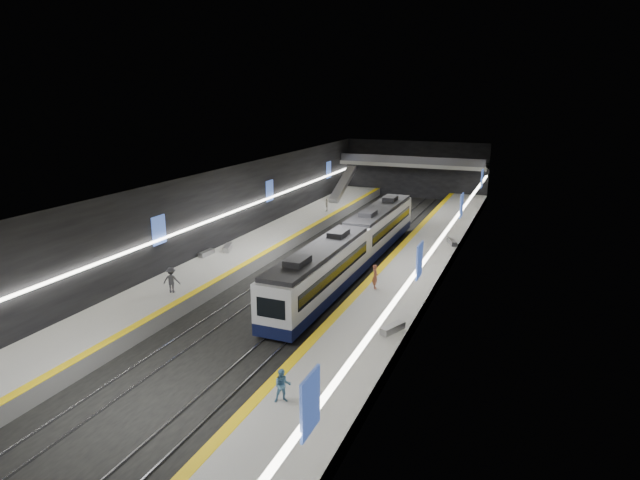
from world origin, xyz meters
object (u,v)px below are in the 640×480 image
at_px(passenger_left_a, 327,205).
at_px(passenger_right_a, 375,277).
at_px(bench_left_far, 227,248).
at_px(passenger_left_b, 172,280).
at_px(bench_left_near, 206,253).
at_px(bench_right_far, 452,242).
at_px(escalator, 343,184).
at_px(passenger_right_b, 283,386).
at_px(bench_right_near, 393,328).
at_px(train, 354,245).

bearing_deg(passenger_left_a, passenger_right_a, 19.48).
bearing_deg(bench_left_far, passenger_left_b, -100.86).
height_order(bench_left_near, bench_right_far, bench_right_far).
height_order(bench_right_far, passenger_left_b, passenger_left_b).
bearing_deg(bench_left_far, escalator, 65.97).
bearing_deg(bench_right_far, bench_left_near, -171.60).
height_order(bench_left_near, passenger_right_b, passenger_right_b).
height_order(passenger_right_b, passenger_left_a, passenger_right_b).
relative_size(escalator, bench_right_near, 4.42).
distance_m(train, passenger_left_b, 15.35).
bearing_deg(passenger_left_a, passenger_right_b, 8.94).
bearing_deg(escalator, passenger_right_b, -73.16).
height_order(escalator, bench_left_near, escalator).
bearing_deg(passenger_right_b, passenger_left_b, 114.66).
bearing_deg(passenger_left_b, bench_left_near, -89.15).
xyz_separation_m(escalator, passenger_left_a, (1.04, -8.35, -1.14)).
xyz_separation_m(train, passenger_right_a, (3.69, -6.09, -0.31)).
relative_size(passenger_right_a, passenger_left_a, 1.16).
bearing_deg(passenger_right_a, train, 6.75).
bearing_deg(escalator, train, -67.96).
bearing_deg(passenger_left_b, train, -144.54).
relative_size(bench_right_near, passenger_right_a, 1.03).
height_order(bench_left_near, passenger_left_a, passenger_left_a).
bearing_deg(bench_left_far, passenger_right_b, -73.91).
distance_m(escalator, passenger_right_b, 48.42).
xyz_separation_m(train, passenger_left_a, (-8.96, 16.35, -0.43)).
relative_size(train, passenger_left_b, 16.34).
relative_size(passenger_right_a, passenger_right_b, 1.10).
relative_size(train, bench_left_far, 15.80).
bearing_deg(bench_left_near, passenger_right_a, -5.55).
height_order(escalator, bench_left_far, escalator).
bearing_deg(passenger_right_b, bench_left_near, 102.08).
bearing_deg(bench_left_near, bench_right_far, 33.65).
xyz_separation_m(bench_right_near, bench_right_far, (0.23, 20.21, 0.00)).
xyz_separation_m(passenger_right_a, passenger_left_b, (-12.90, -6.18, 0.04)).
relative_size(train, passenger_right_a, 17.02).
xyz_separation_m(bench_left_far, passenger_right_b, (15.18, -19.71, 0.57)).
bearing_deg(passenger_left_a, bench_left_near, -18.44).
bearing_deg(escalator, passenger_right_a, -66.03).
bearing_deg(bench_right_near, escalator, 136.95).
height_order(train, passenger_right_b, train).
bearing_deg(passenger_right_a, bench_left_near, 57.75).
xyz_separation_m(bench_right_far, passenger_right_a, (-3.26, -13.72, 0.66)).
bearing_deg(passenger_right_b, bench_left_far, 97.52).
xyz_separation_m(bench_right_far, passenger_right_b, (-2.93, -29.25, 0.58)).
bearing_deg(train, bench_right_far, 47.67).
bearing_deg(escalator, bench_left_far, -92.50).
relative_size(escalator, passenger_left_b, 4.35).
xyz_separation_m(bench_left_near, passenger_right_b, (16.02, -17.68, 0.59)).
bearing_deg(passenger_right_a, passenger_right_b, 156.77).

